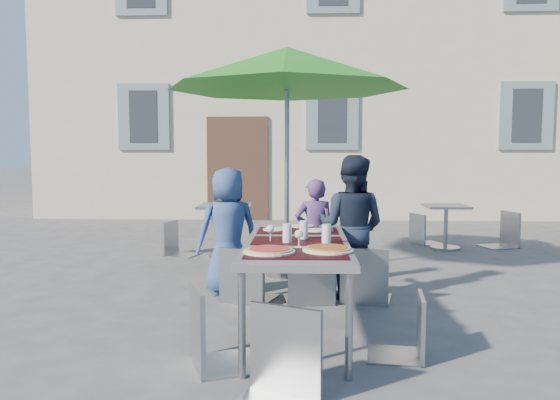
{
  "coord_description": "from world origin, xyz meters",
  "views": [
    {
      "loc": [
        -0.6,
        -4.1,
        1.45
      ],
      "look_at": [
        -0.82,
        1.04,
        1.0
      ],
      "focal_mm": 35.0,
      "sensor_mm": 36.0,
      "label": 1
    }
  ],
  "objects_px": {
    "chair_4": "(408,289)",
    "chair_5": "(277,299)",
    "cafe_table_0": "(224,222)",
    "patio_umbrella": "(287,70)",
    "child_0": "(228,231)",
    "bg_chair_l_1": "(423,210)",
    "pizza_near_right": "(328,249)",
    "cafe_table_1": "(446,221)",
    "dining_table": "(297,248)",
    "pizza_near_left": "(269,250)",
    "chair_2": "(366,240)",
    "chair_0": "(246,240)",
    "child_2": "(351,227)",
    "bg_chair_l_0": "(176,218)",
    "chair_1": "(310,242)",
    "chair_3": "(213,276)",
    "bg_chair_r_0": "(279,219)",
    "bg_chair_r_1": "(505,207)",
    "child_1": "(315,233)"
  },
  "relations": [
    {
      "from": "chair_4",
      "to": "chair_5",
      "type": "relative_size",
      "value": 0.82
    },
    {
      "from": "cafe_table_0",
      "to": "patio_umbrella",
      "type": "bearing_deg",
      "value": -50.78
    },
    {
      "from": "child_0",
      "to": "bg_chair_l_1",
      "type": "relative_size",
      "value": 1.41
    },
    {
      "from": "pizza_near_right",
      "to": "patio_umbrella",
      "type": "height_order",
      "value": "patio_umbrella"
    },
    {
      "from": "cafe_table_1",
      "to": "dining_table",
      "type": "bearing_deg",
      "value": -118.93
    },
    {
      "from": "pizza_near_left",
      "to": "chair_2",
      "type": "height_order",
      "value": "chair_2"
    },
    {
      "from": "chair_0",
      "to": "cafe_table_0",
      "type": "distance_m",
      "value": 2.34
    },
    {
      "from": "pizza_near_left",
      "to": "child_2",
      "type": "relative_size",
      "value": 0.26
    },
    {
      "from": "chair_0",
      "to": "patio_umbrella",
      "type": "bearing_deg",
      "value": 72.95
    },
    {
      "from": "bg_chair_l_0",
      "to": "chair_1",
      "type": "bearing_deg",
      "value": -52.54
    },
    {
      "from": "child_0",
      "to": "patio_umbrella",
      "type": "xyz_separation_m",
      "value": [
        0.58,
        0.85,
        1.74
      ]
    },
    {
      "from": "chair_3",
      "to": "bg_chair_r_0",
      "type": "xyz_separation_m",
      "value": [
        0.25,
        4.26,
        -0.13
      ]
    },
    {
      "from": "chair_3",
      "to": "cafe_table_0",
      "type": "bearing_deg",
      "value": 97.17
    },
    {
      "from": "chair_0",
      "to": "chair_5",
      "type": "xyz_separation_m",
      "value": [
        0.41,
        -2.14,
        0.01
      ]
    },
    {
      "from": "chair_4",
      "to": "bg_chair_r_1",
      "type": "distance_m",
      "value": 5.18
    },
    {
      "from": "dining_table",
      "to": "bg_chair_r_1",
      "type": "height_order",
      "value": "bg_chair_r_1"
    },
    {
      "from": "bg_chair_l_0",
      "to": "bg_chair_l_1",
      "type": "height_order",
      "value": "bg_chair_l_1"
    },
    {
      "from": "chair_0",
      "to": "bg_chair_r_0",
      "type": "xyz_separation_m",
      "value": [
        0.2,
        2.65,
        -0.11
      ]
    },
    {
      "from": "child_2",
      "to": "bg_chair_r_1",
      "type": "height_order",
      "value": "child_2"
    },
    {
      "from": "bg_chair_l_0",
      "to": "bg_chair_r_0",
      "type": "bearing_deg",
      "value": 10.58
    },
    {
      "from": "chair_1",
      "to": "bg_chair_l_1",
      "type": "bearing_deg",
      "value": 62.47
    },
    {
      "from": "chair_1",
      "to": "bg_chair_r_0",
      "type": "xyz_separation_m",
      "value": [
        -0.42,
        2.68,
        -0.1
      ]
    },
    {
      "from": "child_1",
      "to": "chair_1",
      "type": "height_order",
      "value": "child_1"
    },
    {
      "from": "child_0",
      "to": "chair_4",
      "type": "bearing_deg",
      "value": 107.87
    },
    {
      "from": "chair_3",
      "to": "chair_0",
      "type": "bearing_deg",
      "value": 88.25
    },
    {
      "from": "pizza_near_left",
      "to": "dining_table",
      "type": "bearing_deg",
      "value": 70.03
    },
    {
      "from": "chair_0",
      "to": "bg_chair_l_0",
      "type": "xyz_separation_m",
      "value": [
        -1.23,
        2.39,
        -0.07
      ]
    },
    {
      "from": "chair_4",
      "to": "chair_2",
      "type": "bearing_deg",
      "value": 95.53
    },
    {
      "from": "dining_table",
      "to": "pizza_near_left",
      "type": "height_order",
      "value": "pizza_near_left"
    },
    {
      "from": "chair_4",
      "to": "bg_chair_l_1",
      "type": "xyz_separation_m",
      "value": [
        1.15,
        4.84,
        0.04
      ]
    },
    {
      "from": "chair_2",
      "to": "pizza_near_left",
      "type": "bearing_deg",
      "value": -119.58
    },
    {
      "from": "chair_1",
      "to": "bg_chair_l_0",
      "type": "height_order",
      "value": "chair_1"
    },
    {
      "from": "child_2",
      "to": "chair_1",
      "type": "xyz_separation_m",
      "value": [
        -0.41,
        -0.24,
        -0.12
      ]
    },
    {
      "from": "chair_3",
      "to": "cafe_table_0",
      "type": "height_order",
      "value": "chair_3"
    },
    {
      "from": "pizza_near_right",
      "to": "child_2",
      "type": "relative_size",
      "value": 0.25
    },
    {
      "from": "dining_table",
      "to": "chair_3",
      "type": "relative_size",
      "value": 1.75
    },
    {
      "from": "chair_2",
      "to": "bg_chair_r_1",
      "type": "xyz_separation_m",
      "value": [
        2.47,
        3.21,
        -0.0
      ]
    },
    {
      "from": "chair_0",
      "to": "bg_chair_l_1",
      "type": "height_order",
      "value": "chair_0"
    },
    {
      "from": "bg_chair_l_0",
      "to": "bg_chair_l_1",
      "type": "xyz_separation_m",
      "value": [
        3.67,
        1.07,
        0.01
      ]
    },
    {
      "from": "pizza_near_right",
      "to": "patio_umbrella",
      "type": "distance_m",
      "value": 3.04
    },
    {
      "from": "pizza_near_left",
      "to": "child_1",
      "type": "distance_m",
      "value": 2.09
    },
    {
      "from": "cafe_table_0",
      "to": "bg_chair_l_1",
      "type": "xyz_separation_m",
      "value": [
        2.97,
        1.18,
        0.05
      ]
    },
    {
      "from": "dining_table",
      "to": "chair_3",
      "type": "xyz_separation_m",
      "value": [
        -0.55,
        -0.69,
        -0.07
      ]
    },
    {
      "from": "pizza_near_left",
      "to": "bg_chair_l_0",
      "type": "relative_size",
      "value": 0.4
    },
    {
      "from": "child_0",
      "to": "cafe_table_1",
      "type": "height_order",
      "value": "child_0"
    },
    {
      "from": "chair_5",
      "to": "bg_chair_l_1",
      "type": "relative_size",
      "value": 1.14
    },
    {
      "from": "chair_4",
      "to": "bg_chair_r_0",
      "type": "relative_size",
      "value": 1.01
    },
    {
      "from": "bg_chair_r_0",
      "to": "pizza_near_right",
      "type": "bearing_deg",
      "value": -82.51
    },
    {
      "from": "chair_4",
      "to": "chair_5",
      "type": "height_order",
      "value": "chair_5"
    },
    {
      "from": "chair_4",
      "to": "cafe_table_1",
      "type": "xyz_separation_m",
      "value": [
        1.39,
        4.4,
        -0.07
      ]
    }
  ]
}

